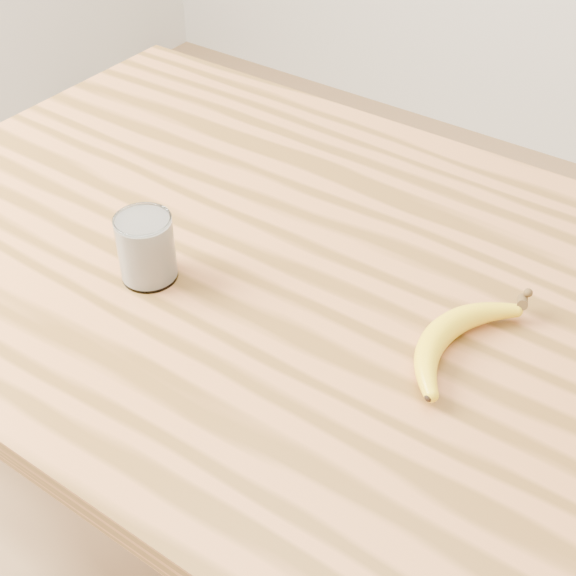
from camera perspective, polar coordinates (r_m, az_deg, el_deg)
The scene contains 3 objects.
table at distance 1.10m, azimuth 0.41°, elevation -3.67°, with size 1.20×0.80×0.90m.
smoothie_glass at distance 0.98m, azimuth -10.05°, elevation 2.82°, with size 0.07×0.07×0.09m.
banana at distance 0.91m, azimuth 10.84°, elevation -3.05°, with size 0.09×0.26×0.03m, color yellow, non-canonical shape.
Camera 1 is at (0.45, -0.65, 1.53)m, focal length 50.00 mm.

